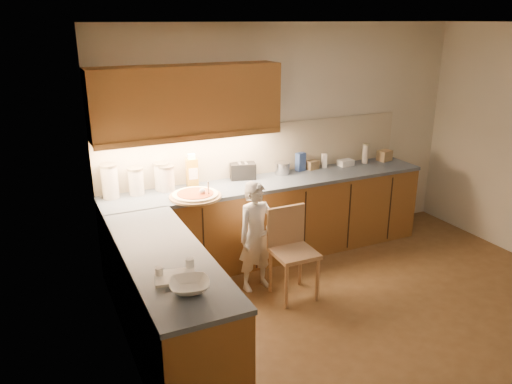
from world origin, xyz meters
The scene contains 24 objects.
room centered at (0.00, 0.00, 1.68)m, with size 4.54×4.50×2.62m.
l_counter centered at (-0.92, 1.25, 0.46)m, with size 3.77×2.62×0.92m.
backsplash centered at (-0.38, 1.99, 1.21)m, with size 3.75×0.02×0.58m, color #BFB494.
upper_cabinets centered at (-1.27, 1.82, 1.85)m, with size 1.95×0.36×0.73m.
pizza_on_board centered at (-1.33, 1.52, 0.94)m, with size 0.53×0.53×0.21m.
child centered at (-0.85, 1.09, 0.57)m, with size 0.42×0.27×1.14m, color silver.
wooden_chair centered at (-0.59, 0.85, 0.52)m, with size 0.41×0.41×0.90m.
mixing_bowl centered at (-1.95, -0.21, 0.95)m, with size 0.27×0.27×0.07m, color white.
canister_a centered at (-2.10, 1.87, 1.10)m, with size 0.18×0.18×0.35m.
canister_b centered at (-1.84, 1.86, 1.06)m, with size 0.16×0.16×0.29m.
canister_c centered at (-1.57, 1.90, 1.07)m, with size 0.16×0.16×0.29m.
canister_d centered at (-1.52, 1.85, 1.06)m, with size 0.17×0.17×0.27m.
oil_jug centered at (-1.24, 1.87, 1.09)m, with size 0.13×0.10×0.36m.
toaster centered at (-0.64, 1.89, 1.01)m, with size 0.31×0.23×0.19m.
steel_pot centered at (-0.16, 1.86, 0.99)m, with size 0.18×0.18×0.14m.
blue_box centered at (0.11, 1.89, 1.03)m, with size 0.11×0.08×0.22m, color #304C91.
card_box_a centered at (0.27, 1.88, 0.97)m, with size 0.14×0.10×0.10m, color #977B51.
white_bottle centered at (0.43, 1.88, 1.01)m, with size 0.06×0.06×0.17m, color silver.
flat_pack centered at (0.72, 1.84, 0.96)m, with size 0.18×0.13×0.07m, color white.
tall_jar centered at (1.00, 1.82, 1.05)m, with size 0.08×0.08×0.25m.
card_box_b centered at (1.30, 1.82, 0.99)m, with size 0.17×0.13×0.13m, color #A38557.
dough_cloth centered at (-1.99, -0.01, 0.93)m, with size 0.28×0.22×0.02m, color white.
spice_jar_a centered at (-2.09, 0.05, 0.96)m, with size 0.05×0.05×0.07m, color silver.
spice_jar_b centered at (-1.86, 0.08, 0.96)m, with size 0.06×0.06×0.08m, color white.
Camera 1 is at (-2.79, -3.04, 2.63)m, focal length 35.00 mm.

